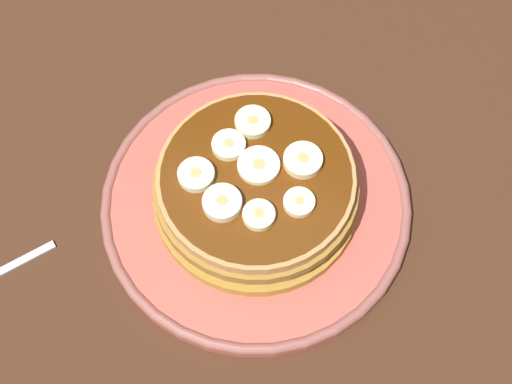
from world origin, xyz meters
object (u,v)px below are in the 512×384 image
(banana_slice_3, at_px, (259,215))
(banana_slice_6, at_px, (196,175))
(banana_slice_2, at_px, (222,203))
(banana_slice_1, at_px, (229,145))
(plate, at_px, (256,203))
(banana_slice_7, at_px, (253,122))
(banana_slice_0, at_px, (264,167))
(banana_slice_5, at_px, (299,203))
(pancake_stack, at_px, (256,186))
(banana_slice_4, at_px, (303,160))

(banana_slice_3, relative_size, banana_slice_6, 0.87)
(banana_slice_2, distance_m, banana_slice_3, 0.03)
(banana_slice_1, bearing_deg, plate, -123.14)
(banana_slice_7, bearing_deg, banana_slice_0, -151.76)
(banana_slice_1, xyz_separation_m, banana_slice_6, (-0.04, 0.02, 0.00))
(banana_slice_5, distance_m, banana_slice_6, 0.09)
(banana_slice_3, bearing_deg, banana_slice_6, 71.00)
(pancake_stack, bearing_deg, banana_slice_4, -59.44)
(plate, relative_size, banana_slice_2, 8.54)
(plate, height_order, banana_slice_1, banana_slice_1)
(banana_slice_0, bearing_deg, banana_slice_6, 114.62)
(banana_slice_0, relative_size, banana_slice_1, 1.24)
(banana_slice_7, bearing_deg, banana_slice_1, 154.69)
(plate, relative_size, banana_slice_5, 10.63)
(banana_slice_1, relative_size, banana_slice_7, 0.93)
(banana_slice_0, bearing_deg, banana_slice_7, 28.24)
(banana_slice_5, bearing_deg, banana_slice_2, 107.09)
(plate, xyz_separation_m, banana_slice_3, (-0.04, -0.01, 0.06))
(pancake_stack, xyz_separation_m, banana_slice_7, (0.05, 0.02, 0.03))
(banana_slice_2, xyz_separation_m, banana_slice_5, (0.02, -0.06, -0.00))
(plate, distance_m, banana_slice_2, 0.07)
(banana_slice_6, bearing_deg, plate, -71.62)
(banana_slice_3, relative_size, banana_slice_4, 0.81)
(plate, distance_m, banana_slice_1, 0.07)
(banana_slice_2, distance_m, banana_slice_4, 0.08)
(banana_slice_1, xyz_separation_m, banana_slice_5, (-0.04, -0.07, -0.00))
(banana_slice_6, xyz_separation_m, banana_slice_7, (0.06, -0.03, -0.00))
(banana_slice_4, relative_size, banana_slice_7, 1.06)
(banana_slice_4, xyz_separation_m, banana_slice_7, (0.02, 0.05, -0.00))
(banana_slice_4, distance_m, banana_slice_7, 0.06)
(banana_slice_0, xyz_separation_m, banana_slice_4, (0.01, -0.03, 0.00))
(plate, bearing_deg, banana_slice_2, 151.73)
(banana_slice_2, distance_m, banana_slice_6, 0.03)
(banana_slice_0, relative_size, banana_slice_6, 1.16)
(banana_slice_0, relative_size, banana_slice_3, 1.34)
(banana_slice_6, bearing_deg, banana_slice_3, -109.00)
(banana_slice_6, bearing_deg, banana_slice_2, -123.41)
(banana_slice_4, height_order, banana_slice_6, same)
(pancake_stack, bearing_deg, banana_slice_6, 110.63)
(pancake_stack, relative_size, banana_slice_2, 5.61)
(pancake_stack, bearing_deg, plate, -174.56)
(plate, relative_size, banana_slice_4, 8.39)
(banana_slice_1, distance_m, banana_slice_3, 0.07)
(banana_slice_3, distance_m, banana_slice_5, 0.03)
(banana_slice_5, bearing_deg, banana_slice_7, 42.47)
(banana_slice_2, bearing_deg, plate, -28.27)
(banana_slice_3, bearing_deg, banana_slice_5, -54.40)
(banana_slice_5, bearing_deg, plate, 68.61)
(banana_slice_3, bearing_deg, banana_slice_0, 11.01)
(banana_slice_1, distance_m, banana_slice_7, 0.03)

